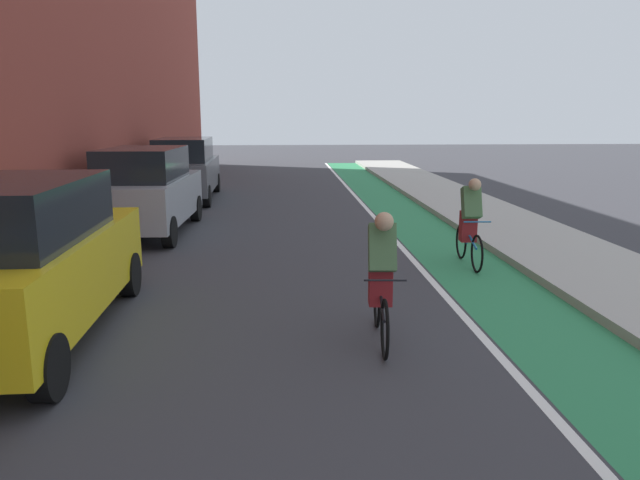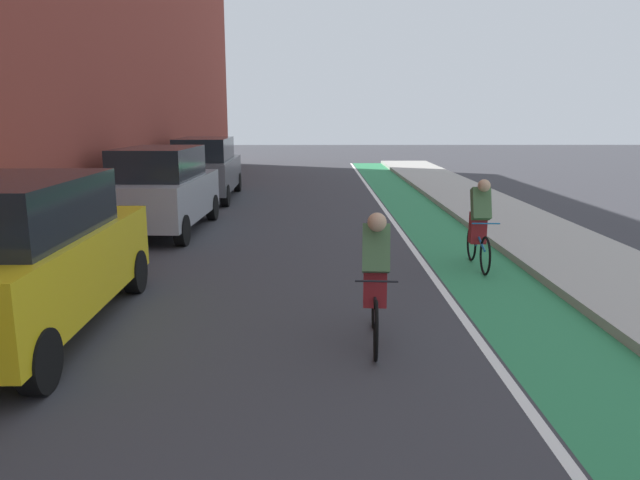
% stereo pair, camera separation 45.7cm
% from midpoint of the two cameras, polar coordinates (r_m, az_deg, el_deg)
% --- Properties ---
extents(ground_plane, '(83.33, 83.33, 0.00)m').
position_cam_midpoint_polar(ground_plane, '(13.33, -4.54, 0.12)').
color(ground_plane, '#38383D').
extents(bike_lane_paint, '(1.60, 37.88, 0.00)m').
position_cam_midpoint_polar(bike_lane_paint, '(15.61, 8.04, 1.78)').
color(bike_lane_paint, '#2D8451').
rests_on(bike_lane_paint, ground).
extents(lane_divider_stripe, '(0.12, 37.88, 0.00)m').
position_cam_midpoint_polar(lane_divider_stripe, '(15.45, 4.76, 1.76)').
color(lane_divider_stripe, white).
rests_on(lane_divider_stripe, ground).
extents(sidewalk_right, '(2.55, 37.88, 0.14)m').
position_cam_midpoint_polar(sidewalk_right, '(16.14, 15.28, 2.06)').
color(sidewalk_right, '#A8A59E').
rests_on(sidewalk_right, ground).
extents(parked_suv_yellow_cab, '(1.93, 4.56, 1.98)m').
position_cam_midpoint_polar(parked_suv_yellow_cab, '(8.07, -28.04, -1.65)').
color(parked_suv_yellow_cab, yellow).
rests_on(parked_suv_yellow_cab, ground).
extents(parked_suv_silver, '(1.98, 4.33, 1.98)m').
position_cam_midpoint_polar(parked_suv_silver, '(14.34, -17.16, 4.58)').
color(parked_suv_silver, '#9EA0A8').
rests_on(parked_suv_silver, ground).
extents(parked_suv_gray, '(1.97, 4.78, 1.98)m').
position_cam_midpoint_polar(parked_suv_gray, '(19.86, -13.39, 6.69)').
color(parked_suv_gray, '#595B60').
rests_on(parked_suv_gray, ground).
extents(cyclist_mid, '(0.48, 1.74, 1.63)m').
position_cam_midpoint_polar(cyclist_mid, '(7.15, 4.06, -3.55)').
color(cyclist_mid, black).
rests_on(cyclist_mid, ground).
extents(cyclist_trailing, '(0.48, 1.72, 1.62)m').
position_cam_midpoint_polar(cyclist_trailing, '(11.09, 12.99, 1.92)').
color(cyclist_trailing, black).
rests_on(cyclist_trailing, ground).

